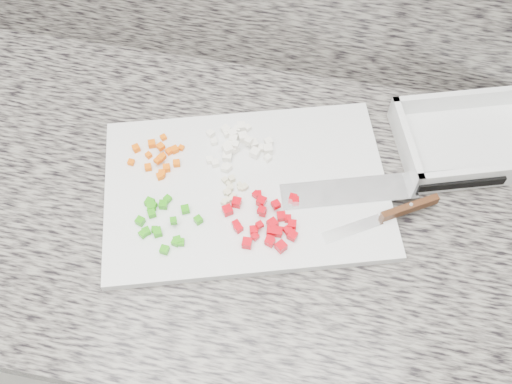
% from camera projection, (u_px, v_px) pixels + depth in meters
% --- Properties ---
extents(cabinet, '(3.92, 0.62, 0.86)m').
position_uv_depth(cabinet, '(229.00, 302.00, 1.31)').
color(cabinet, beige).
rests_on(cabinet, ground).
extents(countertop, '(3.96, 0.64, 0.04)m').
position_uv_depth(countertop, '(218.00, 204.00, 0.93)').
color(countertop, slate).
rests_on(countertop, cabinet).
extents(cutting_board, '(0.52, 0.42, 0.01)m').
position_uv_depth(cutting_board, '(246.00, 188.00, 0.91)').
color(cutting_board, silver).
rests_on(cutting_board, countertop).
extents(carrot_pile, '(0.09, 0.09, 0.02)m').
position_uv_depth(carrot_pile, '(159.00, 157.00, 0.93)').
color(carrot_pile, '#F16005').
rests_on(carrot_pile, cutting_board).
extents(onion_pile, '(0.12, 0.10, 0.02)m').
position_uv_depth(onion_pile, '(239.00, 145.00, 0.94)').
color(onion_pile, white).
rests_on(onion_pile, cutting_board).
extents(green_pepper_pile, '(0.10, 0.10, 0.02)m').
position_uv_depth(green_pepper_pile, '(162.00, 221.00, 0.87)').
color(green_pepper_pile, '#26950D').
rests_on(green_pepper_pile, cutting_board).
extents(red_pepper_pile, '(0.12, 0.11, 0.02)m').
position_uv_depth(red_pepper_pile, '(267.00, 223.00, 0.86)').
color(red_pepper_pile, '#C6020E').
rests_on(red_pepper_pile, cutting_board).
extents(garlic_pile, '(0.05, 0.06, 0.01)m').
position_uv_depth(garlic_pile, '(231.00, 191.00, 0.90)').
color(garlic_pile, beige).
rests_on(garlic_pile, cutting_board).
extents(chef_knife, '(0.35, 0.14, 0.02)m').
position_uv_depth(chef_knife, '(422.00, 183.00, 0.90)').
color(chef_knife, white).
rests_on(chef_knife, cutting_board).
extents(paring_knife, '(0.17, 0.11, 0.02)m').
position_uv_depth(paring_knife, '(395.00, 213.00, 0.87)').
color(paring_knife, white).
rests_on(paring_knife, cutting_board).
extents(tray, '(0.27, 0.23, 0.05)m').
position_uv_depth(tray, '(468.00, 141.00, 0.95)').
color(tray, silver).
rests_on(tray, countertop).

